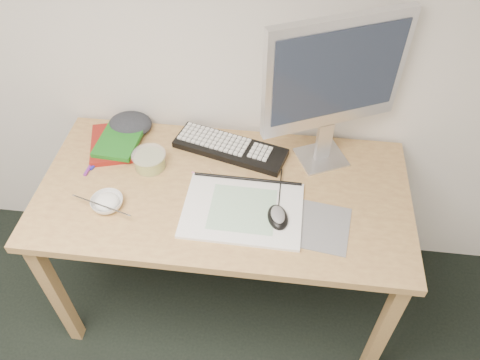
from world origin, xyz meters
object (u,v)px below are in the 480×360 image
object	(u,v)px
keyboard	(230,148)
monitor	(335,78)
sketchpad	(243,210)
rice_bowl	(107,203)
desk	(224,204)

from	to	relation	value
keyboard	monitor	world-z (taller)	monitor
sketchpad	monitor	size ratio (longest dim) A/B	0.70
sketchpad	rice_bowl	world-z (taller)	rice_bowl
sketchpad	keyboard	bearing A→B (deg)	106.59
desk	sketchpad	xyz separation A→B (m)	(0.08, -0.09, 0.09)
desk	sketchpad	size ratio (longest dim) A/B	3.27
desk	sketchpad	distance (m)	0.15
monitor	rice_bowl	size ratio (longest dim) A/B	5.20
sketchpad	monitor	bearing A→B (deg)	49.10
sketchpad	keyboard	xyz separation A→B (m)	(-0.09, 0.31, 0.01)
keyboard	rice_bowl	bearing A→B (deg)	-123.56
rice_bowl	sketchpad	bearing A→B (deg)	4.23
rice_bowl	desk	bearing A→B (deg)	17.90
keyboard	desk	bearing A→B (deg)	-73.63
sketchpad	keyboard	size ratio (longest dim) A/B	0.94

